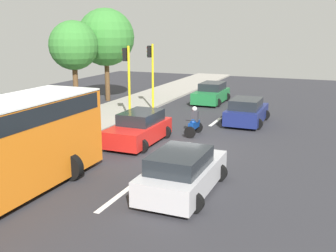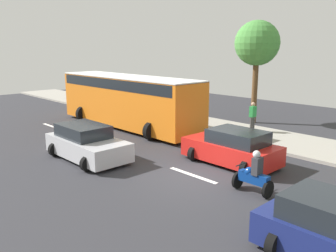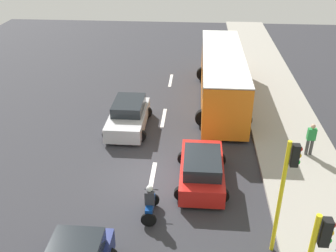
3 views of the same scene
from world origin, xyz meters
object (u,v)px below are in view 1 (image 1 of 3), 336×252
at_px(car_silver, 183,173).
at_px(traffic_light_corner, 151,68).
at_px(traffic_light_midblock, 127,73).
at_px(street_tree_center, 106,37).
at_px(pedestrian_by_tree, 17,123).
at_px(car_dark_blue, 246,112).
at_px(car_red, 139,129).
at_px(car_green, 211,94).
at_px(street_tree_south, 74,46).
at_px(motorcycle, 194,123).
at_px(pedestrian_near_signal, 96,102).

bearing_deg(car_silver, traffic_light_corner, -60.86).
bearing_deg(traffic_light_midblock, street_tree_center, -49.87).
relative_size(pedestrian_by_tree, street_tree_center, 0.24).
height_order(car_dark_blue, car_red, same).
relative_size(car_dark_blue, traffic_light_midblock, 0.86).
bearing_deg(car_green, traffic_light_midblock, 70.63).
xyz_separation_m(car_silver, street_tree_south, (12.16, -11.17, 3.61)).
relative_size(traffic_light_corner, traffic_light_midblock, 1.00).
height_order(car_red, traffic_light_corner, traffic_light_corner).
relative_size(car_green, street_tree_south, 0.67).
bearing_deg(car_silver, street_tree_south, -42.58).
xyz_separation_m(car_green, traffic_light_corner, (2.80, 4.64, 2.22)).
xyz_separation_m(car_red, street_tree_center, (7.53, -9.64, 4.11)).
xyz_separation_m(car_green, traffic_light_midblock, (2.80, 7.96, 2.22)).
xyz_separation_m(traffic_light_corner, traffic_light_midblock, (0.00, 3.33, 0.00)).
bearing_deg(car_green, street_tree_south, 33.67).
height_order(car_dark_blue, motorcycle, motorcycle).
distance_m(car_dark_blue, pedestrian_by_tree, 12.62).
relative_size(car_green, car_red, 0.99).
distance_m(traffic_light_corner, street_tree_south, 5.69).
bearing_deg(pedestrian_by_tree, car_silver, 165.60).
distance_m(car_silver, pedestrian_by_tree, 9.66).
bearing_deg(car_green, traffic_light_corner, 58.87).
bearing_deg(street_tree_south, car_dark_blue, 179.00).
relative_size(car_red, traffic_light_corner, 0.91).
xyz_separation_m(car_silver, motorcycle, (2.08, -7.28, -0.07)).
xyz_separation_m(car_silver, traffic_light_corner, (6.71, -12.03, 2.22)).
distance_m(motorcycle, pedestrian_by_tree, 8.77).
height_order(car_green, pedestrian_by_tree, pedestrian_by_tree).
bearing_deg(traffic_light_corner, car_dark_blue, 170.83).
bearing_deg(car_dark_blue, car_green, -56.17).
relative_size(car_green, pedestrian_near_signal, 2.39).
bearing_deg(pedestrian_by_tree, motorcycle, -146.12).
distance_m(car_red, pedestrian_near_signal, 6.24).
relative_size(pedestrian_near_signal, traffic_light_corner, 0.38).
xyz_separation_m(motorcycle, street_tree_center, (9.54, -7.25, 4.17)).
xyz_separation_m(pedestrian_near_signal, street_tree_center, (2.63, -5.78, 3.76)).
bearing_deg(motorcycle, pedestrian_by_tree, 33.88).
bearing_deg(car_silver, car_dark_blue, -89.57).
bearing_deg(traffic_light_corner, car_silver, 119.14).
xyz_separation_m(car_green, motorcycle, (-1.83, 9.39, -0.07)).
xyz_separation_m(car_dark_blue, street_tree_center, (11.54, -3.57, 4.11)).
bearing_deg(street_tree_south, traffic_light_corner, -171.04).
bearing_deg(pedestrian_by_tree, car_green, -110.88).
bearing_deg(traffic_light_corner, motorcycle, 134.26).
relative_size(car_silver, car_red, 1.04).
xyz_separation_m(car_dark_blue, car_green, (3.82, -5.71, 0.00)).
relative_size(motorcycle, traffic_light_midblock, 0.34).
distance_m(car_dark_blue, car_green, 6.87).
bearing_deg(car_green, pedestrian_near_signal, 57.27).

